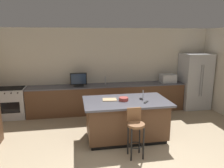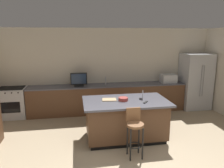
# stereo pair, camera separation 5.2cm
# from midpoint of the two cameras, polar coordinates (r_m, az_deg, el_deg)

# --- Properties ---
(wall_back) EXTENTS (7.26, 0.12, 2.63)m
(wall_back) POSITION_cam_midpoint_polar(r_m,az_deg,el_deg) (7.05, -1.33, 3.89)
(wall_back) COLOR beige
(wall_back) RESTS_ON ground_plane
(counter_back) EXTENTS (4.93, 0.62, 0.89)m
(counter_back) POSITION_cam_midpoint_polar(r_m,az_deg,el_deg) (6.86, -1.32, -3.81)
(counter_back) COLOR brown
(counter_back) RESTS_ON ground_plane
(kitchen_island) EXTENTS (1.95, 1.14, 0.94)m
(kitchen_island) POSITION_cam_midpoint_polar(r_m,az_deg,el_deg) (5.12, 3.40, -9.28)
(kitchen_island) COLOR black
(kitchen_island) RESTS_ON ground_plane
(refrigerator) EXTENTS (0.91, 0.78, 1.83)m
(refrigerator) POSITION_cam_midpoint_polar(r_m,az_deg,el_deg) (7.69, 20.86, 0.73)
(refrigerator) COLOR #B7BABF
(refrigerator) RESTS_ON ground_plane
(range_oven) EXTENTS (0.78, 0.63, 0.91)m
(range_oven) POSITION_cam_midpoint_polar(r_m,az_deg,el_deg) (7.03, -25.13, -4.57)
(range_oven) COLOR #B7BABF
(range_oven) RESTS_ON ground_plane
(microwave) EXTENTS (0.48, 0.36, 0.27)m
(microwave) POSITION_cam_midpoint_polar(r_m,az_deg,el_deg) (7.29, 14.38, 1.47)
(microwave) COLOR #B7BABF
(microwave) RESTS_ON counter_back
(tv_monitor) EXTENTS (0.50, 0.16, 0.41)m
(tv_monitor) POSITION_cam_midpoint_polar(r_m,az_deg,el_deg) (6.58, -9.09, 1.02)
(tv_monitor) COLOR black
(tv_monitor) RESTS_ON counter_back
(sink_faucet_back) EXTENTS (0.02, 0.02, 0.24)m
(sink_faucet_back) POSITION_cam_midpoint_polar(r_m,az_deg,el_deg) (6.81, -2.02, 0.95)
(sink_faucet_back) COLOR #B2B2B7
(sink_faucet_back) RESTS_ON counter_back
(sink_faucet_island) EXTENTS (0.02, 0.02, 0.22)m
(sink_faucet_island) POSITION_cam_midpoint_polar(r_m,az_deg,el_deg) (5.04, 7.94, -2.90)
(sink_faucet_island) COLOR #B2B2B7
(sink_faucet_island) RESTS_ON kitchen_island
(bar_stool_center) EXTENTS (0.34, 0.34, 0.99)m
(bar_stool_center) POSITION_cam_midpoint_polar(r_m,az_deg,el_deg) (4.37, 5.88, -11.63)
(bar_stool_center) COLOR brown
(bar_stool_center) RESTS_ON ground_plane
(fruit_bowl) EXTENTS (0.22, 0.22, 0.07)m
(fruit_bowl) POSITION_cam_midpoint_polar(r_m,az_deg,el_deg) (4.94, 2.83, -3.99)
(fruit_bowl) COLOR #993833
(fruit_bowl) RESTS_ON kitchen_island
(cell_phone) EXTENTS (0.10, 0.16, 0.01)m
(cell_phone) POSITION_cam_midpoint_polar(r_m,az_deg,el_deg) (5.10, 7.41, -3.94)
(cell_phone) COLOR black
(cell_phone) RESTS_ON kitchen_island
(tv_remote) EXTENTS (0.15, 0.16, 0.02)m
(tv_remote) POSITION_cam_midpoint_polar(r_m,az_deg,el_deg) (4.86, 8.69, -4.75)
(tv_remote) COLOR black
(tv_remote) RESTS_ON kitchen_island
(cutting_board) EXTENTS (0.35, 0.27, 0.02)m
(cutting_board) POSITION_cam_midpoint_polar(r_m,az_deg,el_deg) (4.99, -0.95, -4.15)
(cutting_board) COLOR tan
(cutting_board) RESTS_ON kitchen_island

